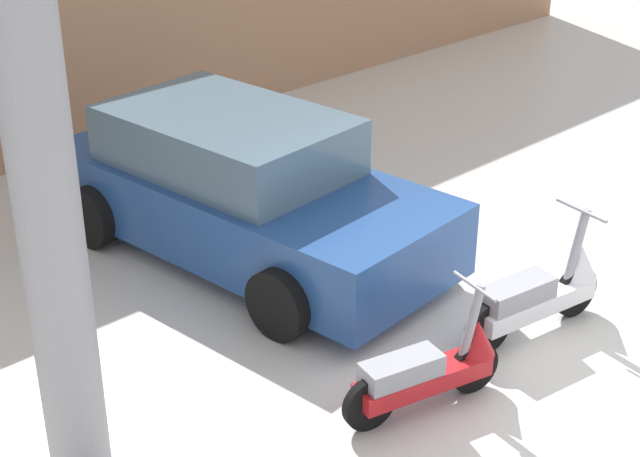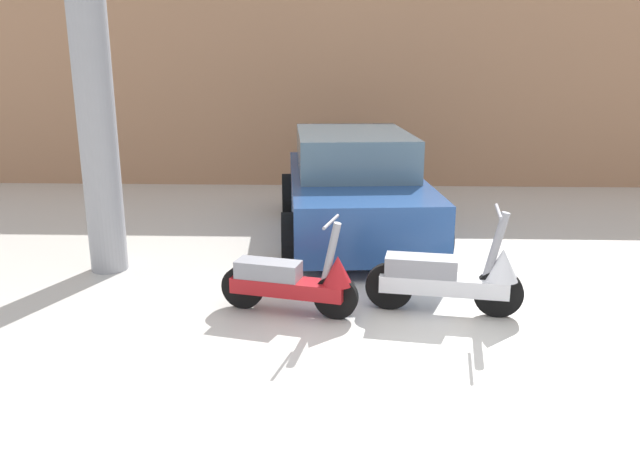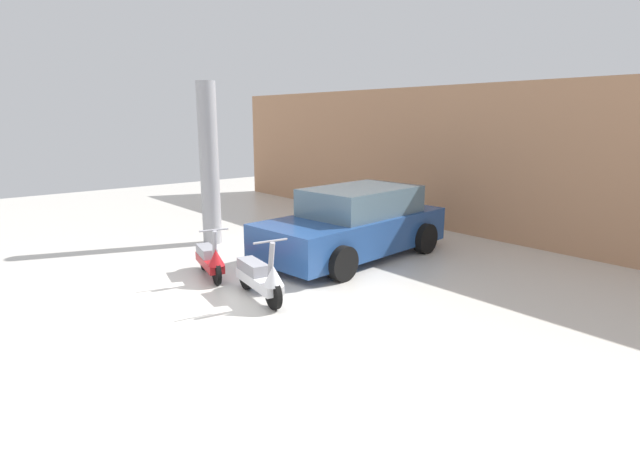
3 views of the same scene
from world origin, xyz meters
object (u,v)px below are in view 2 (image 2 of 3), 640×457
scooter_front_left (294,280)px  support_column_side (96,116)px  car_rear_left (354,186)px  scooter_front_right (451,276)px

scooter_front_left → support_column_side: bearing=165.1°
car_rear_left → support_column_side: 3.57m
car_rear_left → support_column_side: support_column_side is taller
scooter_front_right → support_column_side: (-3.82, 1.19, 1.42)m
scooter_front_right → car_rear_left: 3.06m
scooter_front_left → car_rear_left: bearing=92.2°
scooter_front_left → support_column_side: (-2.30, 1.26, 1.46)m
car_rear_left → scooter_front_right: bearing=12.0°
scooter_front_left → car_rear_left: 3.07m
scooter_front_right → support_column_side: bearing=171.6°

